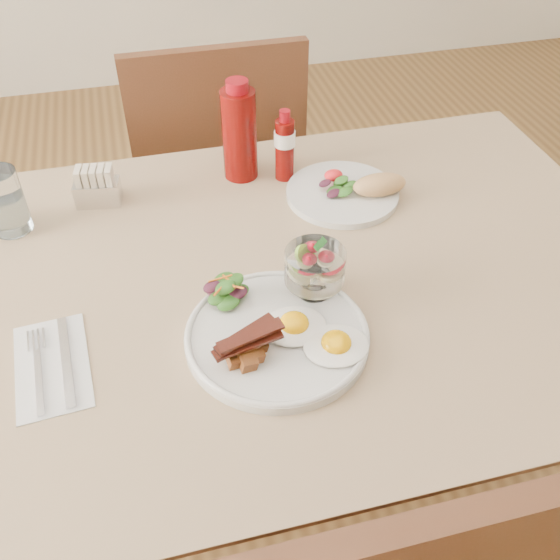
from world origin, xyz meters
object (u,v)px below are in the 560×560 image
(fruit_cup, at_px, (315,267))
(ketchup_bottle, at_px, (239,133))
(second_plate, at_px, (351,190))
(sugar_caddy, at_px, (97,188))
(hot_sauce_bottle, at_px, (285,146))
(main_plate, at_px, (277,336))
(table, at_px, (276,310))
(water_glass, at_px, (6,205))
(chair_far, at_px, (217,179))

(fruit_cup, bearing_deg, ketchup_bottle, 95.66)
(second_plate, height_order, sugar_caddy, sugar_caddy)
(hot_sauce_bottle, height_order, sugar_caddy, hot_sauce_bottle)
(main_plate, relative_size, second_plate, 1.21)
(table, relative_size, second_plate, 5.73)
(water_glass, bearing_deg, table, -28.77)
(chair_far, xyz_separation_m, hot_sauce_bottle, (0.09, -0.38, 0.30))
(main_plate, relative_size, water_glass, 2.31)
(hot_sauce_bottle, bearing_deg, sugar_caddy, 179.83)
(table, relative_size, hot_sauce_bottle, 8.92)
(second_plate, bearing_deg, water_glass, 175.04)
(chair_far, distance_m, fruit_cup, 0.80)
(table, distance_m, sugar_caddy, 0.42)
(chair_far, height_order, sugar_caddy, chair_far)
(water_glass, bearing_deg, hot_sauce_bottle, 4.80)
(second_plate, xyz_separation_m, hot_sauce_bottle, (-0.11, 0.10, 0.06))
(hot_sauce_bottle, bearing_deg, fruit_cup, -97.16)
(hot_sauce_bottle, bearing_deg, second_plate, -42.44)
(main_plate, xyz_separation_m, hot_sauce_bottle, (0.12, 0.43, 0.06))
(main_plate, bearing_deg, fruit_cup, 42.66)
(table, bearing_deg, ketchup_bottle, 88.94)
(fruit_cup, distance_m, second_plate, 0.31)
(table, height_order, hot_sauce_bottle, hot_sauce_bottle)
(chair_far, distance_m, ketchup_bottle, 0.47)
(second_plate, xyz_separation_m, sugar_caddy, (-0.48, 0.10, 0.02))
(hot_sauce_bottle, distance_m, sugar_caddy, 0.37)
(fruit_cup, xyz_separation_m, sugar_caddy, (-0.33, 0.36, -0.04))
(fruit_cup, bearing_deg, chair_far, 93.47)
(second_plate, xyz_separation_m, water_glass, (-0.64, 0.06, 0.04))
(ketchup_bottle, distance_m, hot_sauce_bottle, 0.09)
(main_plate, relative_size, sugar_caddy, 3.07)
(chair_far, xyz_separation_m, ketchup_bottle, (0.01, -0.35, 0.32))
(table, xyz_separation_m, hot_sauce_bottle, (0.09, 0.29, 0.16))
(main_plate, distance_m, sugar_caddy, 0.50)
(table, height_order, ketchup_bottle, ketchup_bottle)
(table, distance_m, fruit_cup, 0.18)
(chair_far, distance_m, main_plate, 0.85)
(second_plate, distance_m, water_glass, 0.64)
(sugar_caddy, bearing_deg, fruit_cup, -39.01)
(table, bearing_deg, chair_far, 90.00)
(fruit_cup, bearing_deg, second_plate, 59.40)
(water_glass, bearing_deg, chair_far, 43.79)
(sugar_caddy, bearing_deg, table, -36.55)
(ketchup_bottle, bearing_deg, main_plate, -94.93)
(chair_far, bearing_deg, fruit_cup, -86.53)
(fruit_cup, height_order, sugar_caddy, fruit_cup)
(water_glass, bearing_deg, ketchup_bottle, 9.61)
(second_plate, bearing_deg, main_plate, -124.95)
(water_glass, bearing_deg, sugar_caddy, 16.04)
(table, height_order, sugar_caddy, sugar_caddy)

